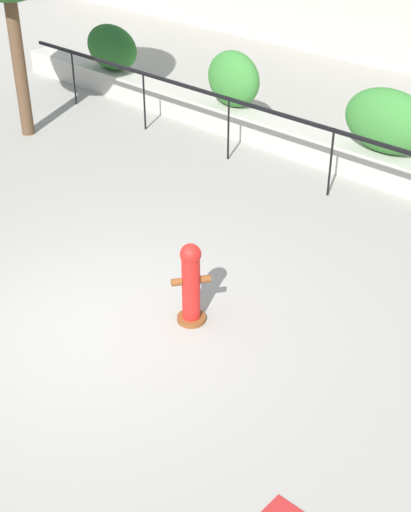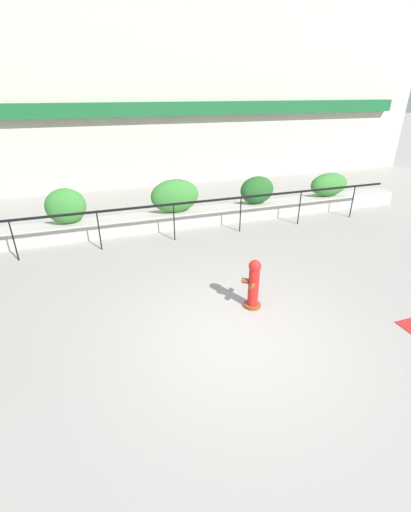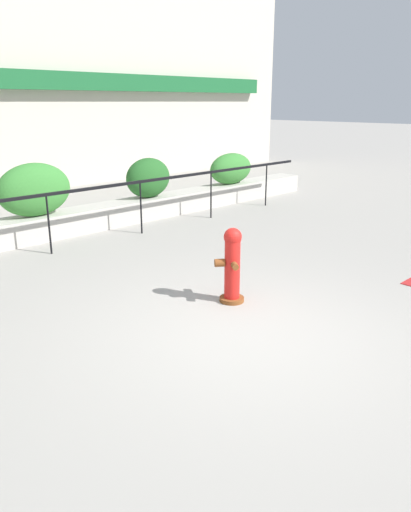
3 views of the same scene
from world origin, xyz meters
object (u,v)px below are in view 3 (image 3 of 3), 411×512
(hedge_bush_4, at_px, (231,169))
(hedge_bush_3, at_px, (148,178))
(fire_hydrant, at_px, (232,265))
(hedge_bush_2, at_px, (34,190))

(hedge_bush_4, bearing_deg, hedge_bush_3, 180.00)
(hedge_bush_3, height_order, fire_hydrant, hedge_bush_3)
(hedge_bush_2, xyz_separation_m, fire_hydrant, (0.34, -5.06, -0.49))
(hedge_bush_4, relative_size, fire_hydrant, 1.41)
(fire_hydrant, bearing_deg, hedge_bush_3, 63.04)
(hedge_bush_3, distance_m, fire_hydrant, 5.70)
(hedge_bush_3, xyz_separation_m, hedge_bush_4, (2.97, 0.00, -0.05))
(hedge_bush_4, bearing_deg, fire_hydrant, -137.58)
(hedge_bush_2, bearing_deg, hedge_bush_3, 0.00)
(hedge_bush_3, height_order, hedge_bush_4, hedge_bush_3)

